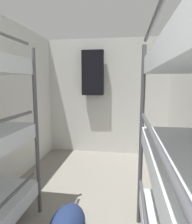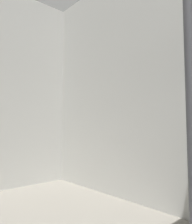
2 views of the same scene
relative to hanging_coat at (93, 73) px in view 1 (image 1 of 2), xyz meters
name	(u,v)px [view 1 (image 1 of 2)]	position (x,y,z in m)	size (l,w,h in m)	color
wall_back	(107,97)	(0.29, 0.15, -0.50)	(2.63, 0.06, 2.40)	silver
hanging_coat	(93,73)	(0.00, 0.00, 0.00)	(0.44, 0.12, 0.90)	black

